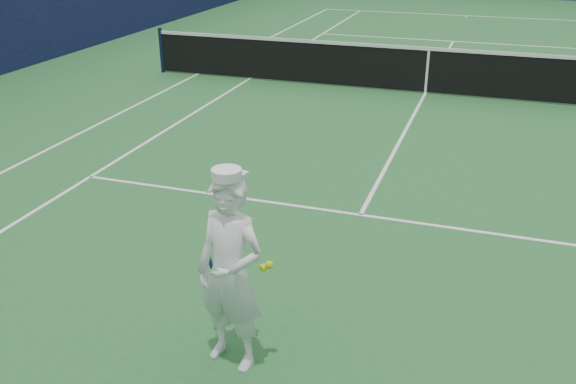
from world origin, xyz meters
name	(u,v)px	position (x,y,z in m)	size (l,w,h in m)	color
ground	(425,94)	(0.00, 0.00, 0.00)	(80.00, 80.00, 0.00)	#24602C
court_markings	(425,94)	(0.00, 0.00, 0.00)	(11.03, 23.83, 0.01)	white
tennis_net	(427,68)	(0.00, 0.00, 0.55)	(12.88, 0.09, 1.07)	#141E4C
tennis_player	(231,273)	(-0.42, -9.63, 0.89)	(0.74, 0.61, 1.82)	white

